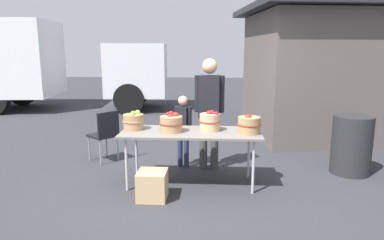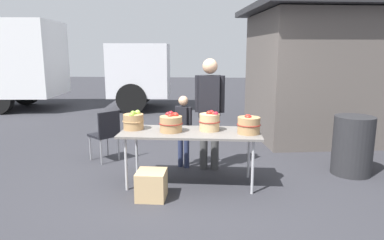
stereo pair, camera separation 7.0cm
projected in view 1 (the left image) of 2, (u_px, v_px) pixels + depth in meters
ground_plane at (191, 183)px, 4.86m from camera, size 40.00×40.00×0.00m
market_table at (191, 135)px, 4.72m from camera, size 1.90×0.76×0.75m
apple_basket_green_0 at (134, 121)px, 4.81m from camera, size 0.30×0.30×0.27m
apple_basket_red_0 at (171, 123)px, 4.68m from camera, size 0.32×0.32×0.27m
apple_basket_red_1 at (210, 121)px, 4.74m from camera, size 0.30×0.30×0.28m
apple_basket_red_2 at (249, 125)px, 4.58m from camera, size 0.32×0.32×0.25m
vendor_adult at (209, 105)px, 5.27m from camera, size 0.45×0.25×1.72m
child_customer at (183, 126)px, 5.41m from camera, size 0.28×0.23×1.15m
box_truck at (22, 62)px, 10.78m from camera, size 7.87×2.90×2.75m
food_kiosk at (326, 72)px, 7.36m from camera, size 3.90×3.39×2.74m
folding_chair at (105, 132)px, 5.73m from camera, size 0.56×0.56×0.86m
trash_barrel at (351, 145)px, 5.19m from camera, size 0.58×0.58×0.89m
produce_crate at (152, 185)px, 4.32m from camera, size 0.36×0.36×0.36m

